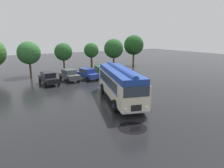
{
  "coord_description": "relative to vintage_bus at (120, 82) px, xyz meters",
  "views": [
    {
      "loc": [
        -12.26,
        -15.61,
        6.62
      ],
      "look_at": [
        -0.96,
        2.41,
        1.4
      ],
      "focal_mm": 32.0,
      "sensor_mm": 36.0,
      "label": 1
    }
  ],
  "objects": [
    {
      "name": "puddle_patch",
      "position": [
        -2.88,
        -5.91,
        -1.89
      ],
      "size": [
        2.15,
        2.15,
        0.01
      ],
      "primitive_type": "cylinder",
      "color": "black",
      "rests_on": "ground"
    },
    {
      "name": "vintage_bus",
      "position": [
        0.0,
        0.0,
        0.0
      ],
      "size": [
        5.59,
        10.34,
        3.49
      ],
      "color": "silver",
      "rests_on": "ground"
    },
    {
      "name": "tree_right_of_centre",
      "position": [
        5.88,
        18.37,
        1.87
      ],
      "size": [
        2.82,
        2.82,
        5.21
      ],
      "color": "#4C3823",
      "rests_on": "ground"
    },
    {
      "name": "car_mid_right",
      "position": [
        1.54,
        11.1,
        -1.05
      ],
      "size": [
        2.39,
        4.4,
        1.66
      ],
      "color": "navy",
      "rests_on": "ground"
    },
    {
      "name": "tree_far_right",
      "position": [
        11.3,
        18.96,
        1.95
      ],
      "size": [
        4.02,
        4.02,
        5.91
      ],
      "color": "#4C3823",
      "rests_on": "ground"
    },
    {
      "name": "tree_extra_right",
      "position": [
        16.95,
        19.22,
        2.62
      ],
      "size": [
        4.38,
        4.38,
        6.66
      ],
      "color": "#4C3823",
      "rests_on": "ground"
    },
    {
      "name": "car_near_left",
      "position": [
        -4.39,
        11.01,
        -1.05
      ],
      "size": [
        2.14,
        4.29,
        1.66
      ],
      "color": "black",
      "rests_on": "ground"
    },
    {
      "name": "car_far_right",
      "position": [
        4.43,
        12.01,
        -1.05
      ],
      "size": [
        2.42,
        4.41,
        1.66
      ],
      "color": "#144C28",
      "rests_on": "ground"
    },
    {
      "name": "tree_centre",
      "position": [
        0.45,
        18.82,
        1.76
      ],
      "size": [
        3.18,
        3.18,
        5.29
      ],
      "color": "#4C3823",
      "rests_on": "ground"
    },
    {
      "name": "car_mid_left",
      "position": [
        -1.17,
        11.71,
        -1.05
      ],
      "size": [
        2.18,
        4.31,
        1.66
      ],
      "color": "#4C5156",
      "rests_on": "ground"
    },
    {
      "name": "ground_plane",
      "position": [
        0.97,
        -0.9,
        -1.89
      ],
      "size": [
        120.0,
        120.0,
        0.0
      ],
      "primitive_type": "plane",
      "color": "black"
    },
    {
      "name": "tree_left_of_centre",
      "position": [
        -5.49,
        18.11,
        2.0
      ],
      "size": [
        3.68,
        3.68,
        5.68
      ],
      "color": "#4C3823",
      "rests_on": "ground"
    }
  ]
}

